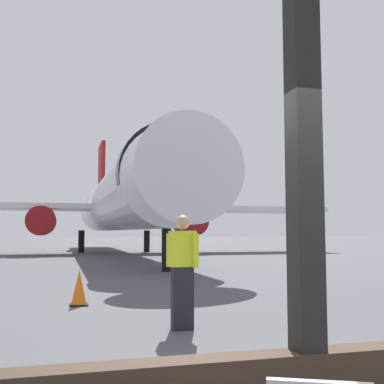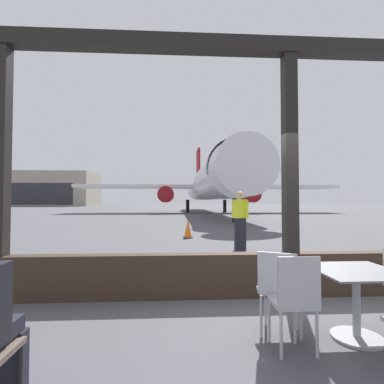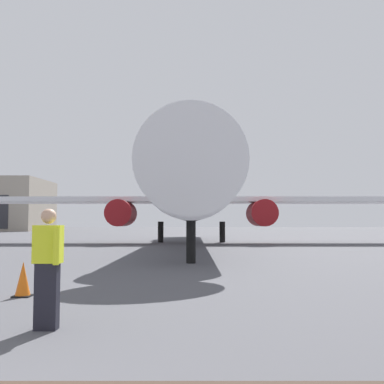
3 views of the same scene
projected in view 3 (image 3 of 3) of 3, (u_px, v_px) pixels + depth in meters
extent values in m
plane|color=#4C4C51|center=(169.00, 239.00, 42.24)|extent=(220.00, 220.00, 0.00)
cylinder|color=silver|center=(192.00, 196.00, 32.78)|extent=(3.81, 33.20, 3.81)
cone|color=silver|center=(191.00, 163.00, 14.92)|extent=(3.62, 2.60, 3.62)
cylinder|color=black|center=(191.00, 166.00, 16.83)|extent=(3.88, 0.90, 3.88)
cube|color=silver|center=(81.00, 200.00, 33.85)|extent=(14.99, 4.20, 0.36)
cube|color=silver|center=(303.00, 200.00, 33.83)|extent=(14.99, 4.20, 0.36)
cylinder|color=maroon|center=(122.00, 213.00, 32.38)|extent=(1.90, 3.20, 1.90)
cylinder|color=maroon|center=(262.00, 213.00, 32.37)|extent=(1.90, 3.20, 1.90)
cube|color=maroon|center=(192.00, 164.00, 48.14)|extent=(0.36, 4.40, 5.20)
cylinder|color=black|center=(191.00, 242.00, 16.93)|extent=(0.36, 0.36, 1.61)
cylinder|color=black|center=(161.00, 232.00, 34.67)|extent=(0.44, 0.44, 1.61)
cylinder|color=black|center=(223.00, 232.00, 34.67)|extent=(0.44, 0.44, 1.61)
cube|color=black|center=(47.00, 296.00, 6.44)|extent=(0.32, 0.20, 0.95)
cube|color=yellow|center=(49.00, 244.00, 6.49)|extent=(0.40, 0.22, 0.55)
sphere|color=tan|center=(49.00, 216.00, 6.52)|extent=(0.22, 0.22, 0.22)
cylinder|color=yellow|center=(57.00, 246.00, 6.32)|extent=(0.09, 0.09, 0.52)
cylinder|color=yellow|center=(41.00, 245.00, 6.66)|extent=(0.09, 0.09, 0.52)
cone|color=orange|center=(24.00, 279.00, 9.29)|extent=(0.32, 0.32, 0.72)
cube|color=black|center=(23.00, 296.00, 9.27)|extent=(0.36, 0.36, 0.03)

